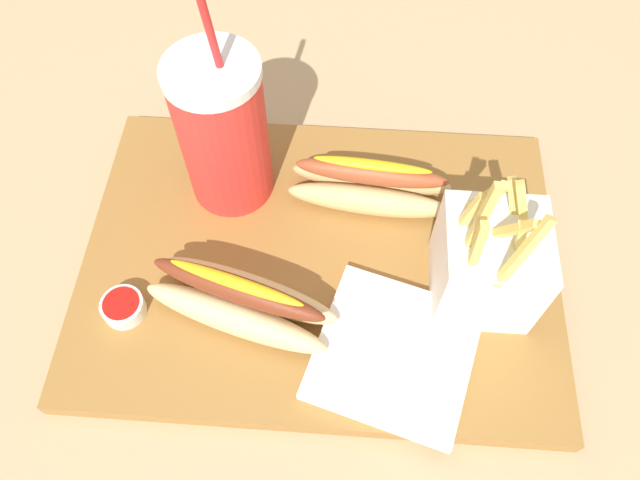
{
  "coord_description": "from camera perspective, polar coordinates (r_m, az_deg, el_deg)",
  "views": [
    {
      "loc": [
        0.02,
        -0.29,
        0.54
      ],
      "look_at": [
        0.0,
        0.0,
        0.05
      ],
      "focal_mm": 33.75,
      "sensor_mm": 36.0,
      "label": 1
    }
  ],
  "objects": [
    {
      "name": "ground_plane",
      "position": [
        0.62,
        0.0,
        -2.83
      ],
      "size": [
        2.4,
        2.4,
        0.02
      ],
      "primitive_type": "cube",
      "color": "tan"
    },
    {
      "name": "food_tray",
      "position": [
        0.61,
        0.0,
        -1.94
      ],
      "size": [
        0.47,
        0.34,
        0.02
      ],
      "primitive_type": "cube",
      "color": "olive",
      "rests_on": "ground_plane"
    },
    {
      "name": "soda_cup",
      "position": [
        0.59,
        -9.17,
        10.05
      ],
      "size": [
        0.09,
        0.09,
        0.25
      ],
      "color": "red",
      "rests_on": "food_tray"
    },
    {
      "name": "fries_basket",
      "position": [
        0.55,
        15.61,
        -2.13
      ],
      "size": [
        0.09,
        0.09,
        0.17
      ],
      "color": "white",
      "rests_on": "food_tray"
    },
    {
      "name": "hot_dog_1",
      "position": [
        0.55,
        -7.54,
        -5.73
      ],
      "size": [
        0.19,
        0.11,
        0.07
      ],
      "color": "#E5C689",
      "rests_on": "food_tray"
    },
    {
      "name": "hot_dog_2",
      "position": [
        0.62,
        4.79,
        5.21
      ],
      "size": [
        0.17,
        0.07,
        0.06
      ],
      "color": "#DBB775",
      "rests_on": "food_tray"
    },
    {
      "name": "ketchup_cup_1",
      "position": [
        0.59,
        -18.18,
        -6.03
      ],
      "size": [
        0.04,
        0.04,
        0.02
      ],
      "color": "white",
      "rests_on": "food_tray"
    },
    {
      "name": "napkin_stack",
      "position": [
        0.55,
        7.05,
        -10.56
      ],
      "size": [
        0.17,
        0.17,
        0.01
      ],
      "primitive_type": "cube",
      "rotation": [
        0.0,
        0.0,
        -0.28
      ],
      "color": "white",
      "rests_on": "food_tray"
    }
  ]
}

